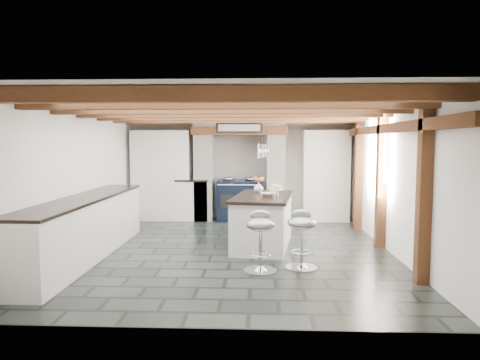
{
  "coord_description": "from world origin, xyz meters",
  "views": [
    {
      "loc": [
        0.4,
        -6.84,
        1.73
      ],
      "look_at": [
        0.1,
        0.4,
        1.1
      ],
      "focal_mm": 32.0,
      "sensor_mm": 36.0,
      "label": 1
    }
  ],
  "objects_px": {
    "range_cooker": "(240,199)",
    "bar_stool_near": "(302,233)",
    "bar_stool_far": "(260,234)",
    "kitchen_island": "(263,220)"
  },
  "relations": [
    {
      "from": "range_cooker",
      "to": "bar_stool_near",
      "type": "bearing_deg",
      "value": -74.83
    },
    {
      "from": "bar_stool_far",
      "to": "kitchen_island",
      "type": "bearing_deg",
      "value": 88.67
    },
    {
      "from": "bar_stool_near",
      "to": "bar_stool_far",
      "type": "relative_size",
      "value": 0.99
    },
    {
      "from": "range_cooker",
      "to": "kitchen_island",
      "type": "relative_size",
      "value": 0.54
    },
    {
      "from": "kitchen_island",
      "to": "bar_stool_near",
      "type": "bearing_deg",
      "value": -59.88
    },
    {
      "from": "range_cooker",
      "to": "bar_stool_near",
      "type": "relative_size",
      "value": 1.22
    },
    {
      "from": "kitchen_island",
      "to": "bar_stool_far",
      "type": "relative_size",
      "value": 2.22
    },
    {
      "from": "bar_stool_near",
      "to": "bar_stool_far",
      "type": "distance_m",
      "value": 0.59
    },
    {
      "from": "bar_stool_near",
      "to": "range_cooker",
      "type": "bearing_deg",
      "value": 125.36
    },
    {
      "from": "kitchen_island",
      "to": "range_cooker",
      "type": "bearing_deg",
      "value": 109.61
    }
  ]
}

